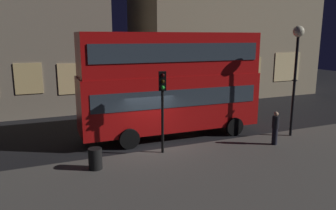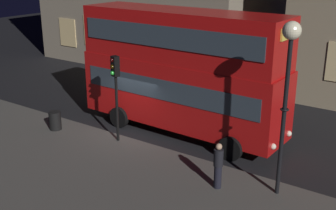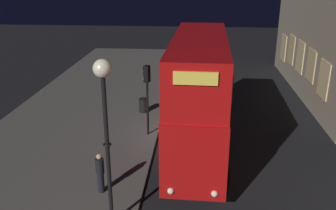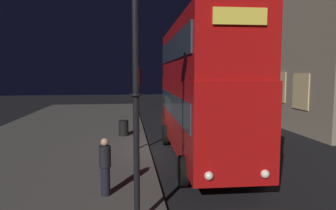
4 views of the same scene
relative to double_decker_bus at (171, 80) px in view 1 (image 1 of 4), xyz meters
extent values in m
plane|color=black|center=(-1.65, -1.35, -3.11)|extent=(80.00, 80.00, 0.00)
cube|color=#4C4944|center=(-1.65, -6.77, -3.05)|extent=(44.00, 9.35, 0.12)
cube|color=#E5C67F|center=(-7.01, 7.01, -0.41)|extent=(1.69, 0.06, 2.00)
cube|color=#F2D18C|center=(-4.36, 7.01, -0.56)|extent=(1.69, 0.06, 2.09)
cube|color=#F9E09E|center=(5.79, 7.03, -0.50)|extent=(2.79, 0.06, 2.03)
cube|color=#E5C67F|center=(10.15, 7.03, -0.59)|extent=(2.79, 0.06, 2.25)
cube|color=#F9E09E|center=(14.51, 7.03, -0.40)|extent=(2.79, 0.06, 2.53)
cube|color=#B20F0F|center=(0.00, 0.00, -1.16)|extent=(9.75, 2.67, 2.90)
cube|color=#B20F0F|center=(0.00, 0.00, 1.38)|extent=(9.55, 2.62, 2.18)
cube|color=#2D3842|center=(0.00, 0.00, -0.80)|extent=(8.97, 2.71, 0.90)
cube|color=#2D3842|center=(0.00, 0.00, 1.49)|extent=(8.97, 2.71, 0.90)
cube|color=#F2D84C|center=(4.79, -0.13, 1.98)|extent=(0.12, 1.45, 0.44)
sphere|color=white|center=(4.88, 0.66, -2.26)|extent=(0.24, 0.24, 0.24)
sphere|color=white|center=(4.84, -0.91, -2.26)|extent=(0.24, 0.24, 0.24)
cylinder|color=black|center=(3.32, 1.17, -2.61)|extent=(1.01, 0.27, 1.01)
cylinder|color=black|center=(3.26, -1.34, -2.61)|extent=(1.01, 0.27, 1.01)
cylinder|color=black|center=(-2.63, 1.33, -2.61)|extent=(1.01, 0.27, 1.01)
cylinder|color=black|center=(-2.70, -1.19, -2.61)|extent=(1.01, 0.27, 1.01)
cylinder|color=black|center=(-1.54, -2.60, -1.54)|extent=(0.12, 0.12, 2.90)
cube|color=black|center=(-1.54, -2.60, 0.33)|extent=(0.38, 0.34, 0.85)
sphere|color=black|center=(-1.58, -2.75, 0.60)|extent=(0.17, 0.17, 0.17)
sphere|color=black|center=(-1.58, -2.75, 0.33)|extent=(0.17, 0.17, 0.17)
sphere|color=green|center=(-1.58, -2.75, 0.06)|extent=(0.17, 0.17, 0.17)
cylinder|color=black|center=(5.82, -2.87, -0.37)|extent=(0.14, 0.14, 5.25)
torus|color=black|center=(5.82, -2.87, 0.01)|extent=(0.28, 0.28, 0.06)
sphere|color=#F9EFC6|center=(5.82, -2.87, 2.51)|extent=(0.57, 0.57, 0.57)
cylinder|color=black|center=(3.99, -3.72, -2.57)|extent=(0.27, 0.27, 0.84)
cylinder|color=black|center=(3.99, -3.72, -1.85)|extent=(0.33, 0.33, 0.60)
sphere|color=tan|center=(3.99, -3.72, -1.44)|extent=(0.22, 0.22, 0.22)
cylinder|color=black|center=(-4.75, -3.31, -2.56)|extent=(0.55, 0.55, 0.86)
camera|label=1|loc=(-6.89, -15.81, 2.23)|focal=34.76mm
camera|label=2|loc=(10.17, -15.55, 4.59)|focal=46.14mm
camera|label=3|loc=(16.20, -0.06, 5.27)|focal=39.40mm
camera|label=4|loc=(12.83, -3.06, 0.48)|focal=33.52mm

